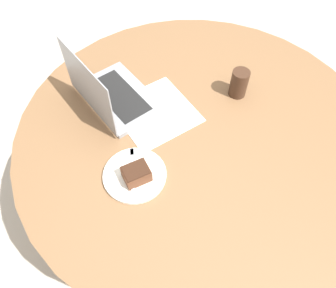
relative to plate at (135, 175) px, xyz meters
The scene contains 8 objects.
ground_plane 0.80m from the plate, 70.59° to the left, with size 12.00×12.00×0.00m, color #B7AD9E.
dining_table 0.32m from the plate, 70.59° to the left, with size 1.35×1.35×0.73m.
paper_document 0.29m from the plate, 105.32° to the left, with size 0.38×0.38×0.00m.
plate is the anchor object (origin of this frame).
cake_slice 0.04m from the plate, 30.81° to the right, with size 0.10×0.11×0.05m.
fork 0.04m from the plate, 133.02° to the left, with size 0.11×0.15×0.00m.
coffee_glass 0.55m from the plate, 72.33° to the left, with size 0.07×0.07×0.11m.
laptop 0.35m from the plate, 135.89° to the left, with size 0.40×0.35×0.25m.
Camera 1 is at (0.25, -0.72, 1.70)m, focal length 35.00 mm.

